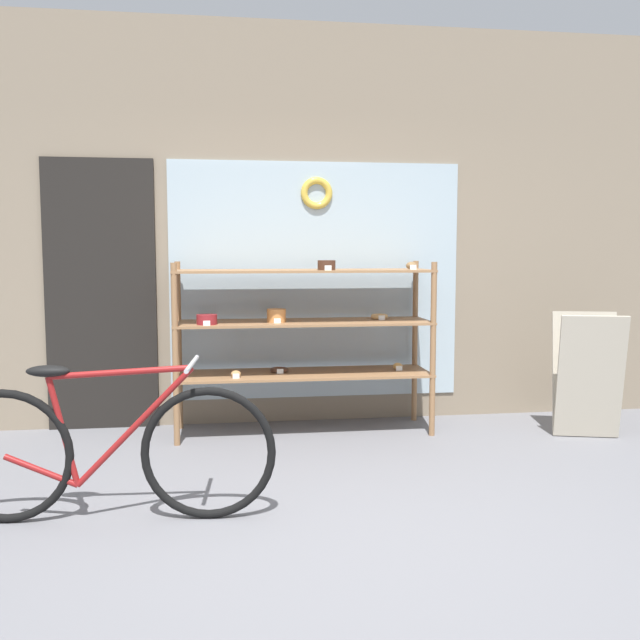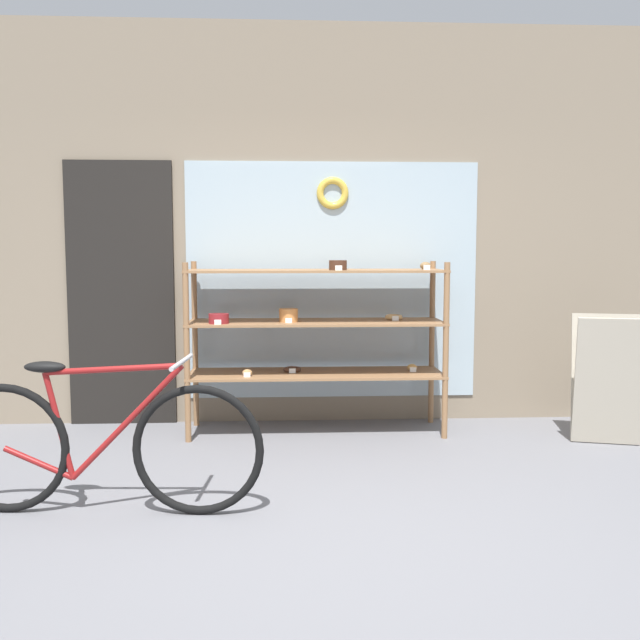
{
  "view_description": "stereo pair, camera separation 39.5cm",
  "coord_description": "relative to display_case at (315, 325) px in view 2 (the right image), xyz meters",
  "views": [
    {
      "loc": [
        -0.6,
        -3.3,
        1.4
      ],
      "look_at": [
        0.02,
        1.0,
        0.97
      ],
      "focal_mm": 40.0,
      "sensor_mm": 36.0,
      "label": 1
    },
    {
      "loc": [
        -0.21,
        -3.34,
        1.4
      ],
      "look_at": [
        0.02,
        1.0,
        0.97
      ],
      "focal_mm": 40.0,
      "sensor_mm": 36.0,
      "label": 2
    }
  ],
  "objects": [
    {
      "name": "ground_plane",
      "position": [
        -0.04,
        -2.05,
        -0.83
      ],
      "size": [
        30.0,
        30.0,
        0.0
      ],
      "primitive_type": "plane",
      "color": "slate"
    },
    {
      "name": "sandwich_board",
      "position": [
        2.09,
        -0.45,
        -0.36
      ],
      "size": [
        0.56,
        0.49,
        0.93
      ],
      "rotation": [
        0.0,
        0.0,
        -0.27
      ],
      "color": "#B2A893",
      "rests_on": "ground_plane"
    },
    {
      "name": "storefront_facade",
      "position": [
        -0.08,
        0.41,
        0.73
      ],
      "size": [
        6.32,
        0.13,
        3.19
      ],
      "color": "gray",
      "rests_on": "ground_plane"
    },
    {
      "name": "display_case",
      "position": [
        0.0,
        0.0,
        0.0
      ],
      "size": [
        1.94,
        0.54,
        1.32
      ],
      "color": "#8E6642",
      "rests_on": "ground_plane"
    },
    {
      "name": "bicycle",
      "position": [
        -1.22,
        -1.64,
        -0.45
      ],
      "size": [
        1.73,
        0.46,
        0.83
      ],
      "rotation": [
        0.0,
        0.0,
        -0.08
      ],
      "color": "black",
      "rests_on": "ground_plane"
    }
  ]
}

